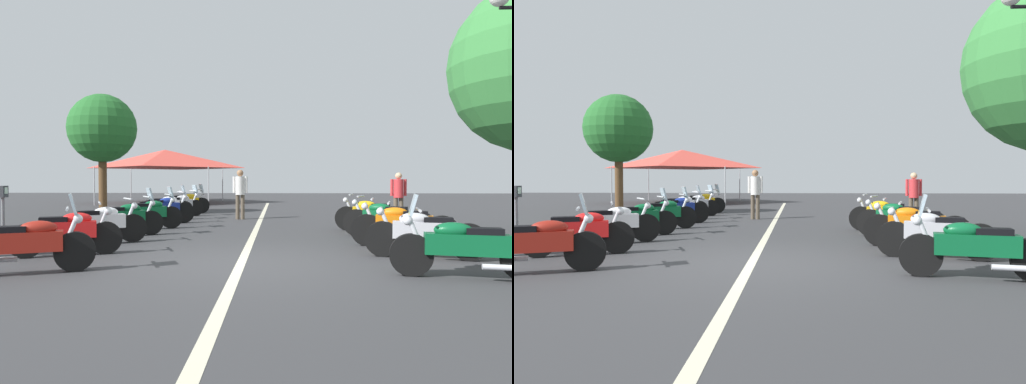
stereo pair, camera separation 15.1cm
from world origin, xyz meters
TOP-DOWN VIEW (x-y plane):
  - ground_plane at (0.00, 0.00)m, footprint 80.00×80.00m
  - lane_centre_stripe at (5.91, 0.00)m, footprint 27.63×0.16m
  - motorcycle_left_row_0 at (-1.02, 3.08)m, footprint 0.98×1.86m
  - motorcycle_left_row_1 at (0.62, 3.25)m, footprint 0.97×1.87m
  - motorcycle_left_row_2 at (2.14, 3.27)m, footprint 1.29×1.88m
  - motorcycle_left_row_3 at (3.55, 3.19)m, footprint 1.14×1.81m
  - motorcycle_left_row_4 at (5.14, 3.03)m, footprint 1.08×1.83m
  - motorcycle_left_row_5 at (6.75, 3.05)m, footprint 1.23×1.91m
  - motorcycle_left_row_6 at (8.14, 3.30)m, footprint 0.98×1.92m
  - motorcycle_left_row_7 at (9.67, 3.15)m, footprint 1.24×1.77m
  - motorcycle_left_row_8 at (11.20, 3.16)m, footprint 1.07×1.85m
  - motorcycle_right_row_0 at (-1.02, -3.25)m, footprint 0.82×2.08m
  - motorcycle_right_row_1 at (0.65, -3.21)m, footprint 0.87×2.05m
  - motorcycle_right_row_2 at (2.02, -3.21)m, footprint 0.85×2.14m
  - motorcycle_right_row_3 at (3.64, -3.24)m, footprint 1.06×2.04m
  - motorcycle_right_row_4 at (5.03, -3.17)m, footprint 0.87×1.99m
  - parking_meter at (0.80, 4.58)m, footprint 0.18×0.13m
  - traffic_cone_0 at (4.33, 4.22)m, footprint 0.36×0.36m
  - bystander_1 at (7.71, -4.58)m, footprint 0.32×0.53m
  - bystander_2 at (8.57, 0.73)m, footprint 0.32×0.53m
  - roadside_tree_1 at (10.33, 6.35)m, footprint 2.70×2.70m
  - event_tent at (19.81, 6.19)m, footprint 6.89×6.89m

SIDE VIEW (x-z plane):
  - ground_plane at x=0.00m, z-range 0.00..0.00m
  - lane_centre_stripe at x=5.91m, z-range 0.00..0.01m
  - traffic_cone_0 at x=4.33m, z-range -0.02..0.60m
  - motorcycle_left_row_1 at x=0.62m, z-range -0.05..0.94m
  - motorcycle_left_row_2 at x=2.14m, z-range -0.04..0.95m
  - motorcycle_left_row_0 at x=-1.02m, z-range -0.14..1.06m
  - motorcycle_right_row_1 at x=0.65m, z-range -0.04..0.96m
  - motorcycle_left_row_3 at x=3.55m, z-range -0.14..1.06m
  - motorcycle_right_row_0 at x=-1.02m, z-range -0.14..1.06m
  - motorcycle_left_row_7 at x=9.67m, z-range -0.14..1.06m
  - motorcycle_right_row_4 at x=5.03m, z-range -0.04..0.97m
  - motorcycle_left_row_4 at x=5.14m, z-range -0.14..1.07m
  - motorcycle_right_row_3 at x=3.64m, z-range -0.04..0.97m
  - motorcycle_right_row_2 at x=2.02m, z-range -0.04..0.98m
  - motorcycle_left_row_5 at x=6.75m, z-range -0.04..0.98m
  - motorcycle_left_row_8 at x=11.20m, z-range -0.14..1.08m
  - motorcycle_left_row_6 at x=8.14m, z-range -0.14..1.08m
  - parking_meter at x=0.80m, z-range 0.25..1.54m
  - bystander_1 at x=7.71m, z-range 0.14..1.78m
  - bystander_2 at x=8.57m, z-range 0.16..1.91m
  - event_tent at x=19.81m, z-range 1.05..4.25m
  - roadside_tree_1 at x=10.33m, z-range 1.02..5.80m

